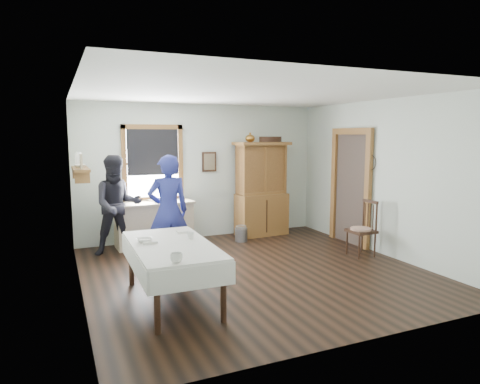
# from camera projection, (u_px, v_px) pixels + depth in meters

# --- Properties ---
(room) EXTENTS (5.01, 5.01, 2.70)m
(room) POSITION_uv_depth(u_px,v_px,m) (254.00, 184.00, 6.43)
(room) COLOR black
(room) RESTS_ON ground
(window) EXTENTS (1.18, 0.07, 1.48)m
(window) POSITION_uv_depth(u_px,v_px,m) (153.00, 160.00, 8.24)
(window) COLOR white
(window) RESTS_ON room
(doorway) EXTENTS (0.09, 1.14, 2.22)m
(doorway) POSITION_uv_depth(u_px,v_px,m) (351.00, 184.00, 8.20)
(doorway) COLOR #453831
(doorway) RESTS_ON room
(wall_shelf) EXTENTS (0.24, 1.00, 0.44)m
(wall_shelf) POSITION_uv_depth(u_px,v_px,m) (80.00, 167.00, 6.86)
(wall_shelf) COLOR brown
(wall_shelf) RESTS_ON room
(framed_picture) EXTENTS (0.30, 0.04, 0.40)m
(framed_picture) POSITION_uv_depth(u_px,v_px,m) (209.00, 162.00, 8.70)
(framed_picture) COLOR #381F13
(framed_picture) RESTS_ON room
(rug_beater) EXTENTS (0.01, 0.27, 0.27)m
(rug_beater) POSITION_uv_depth(u_px,v_px,m) (371.00, 156.00, 7.62)
(rug_beater) COLOR black
(rug_beater) RESTS_ON room
(work_counter) EXTENTS (1.49, 0.62, 0.84)m
(work_counter) POSITION_uv_depth(u_px,v_px,m) (154.00, 224.00, 8.09)
(work_counter) COLOR tan
(work_counter) RESTS_ON room
(china_hutch) EXTENTS (1.18, 0.62, 1.95)m
(china_hutch) POSITION_uv_depth(u_px,v_px,m) (262.00, 189.00, 8.92)
(china_hutch) COLOR brown
(china_hutch) RESTS_ON room
(dining_table) EXTENTS (1.01, 1.88, 0.75)m
(dining_table) POSITION_uv_depth(u_px,v_px,m) (172.00, 273.00, 5.36)
(dining_table) COLOR silver
(dining_table) RESTS_ON room
(spindle_chair) EXTENTS (0.46, 0.46, 0.98)m
(spindle_chair) POSITION_uv_depth(u_px,v_px,m) (361.00, 228.00, 7.39)
(spindle_chair) COLOR #381F13
(spindle_chair) RESTS_ON room
(pail) EXTENTS (0.29, 0.29, 0.26)m
(pail) POSITION_uv_depth(u_px,v_px,m) (241.00, 235.00, 8.46)
(pail) COLOR gray
(pail) RESTS_ON room
(wicker_basket) EXTENTS (0.37, 0.30, 0.19)m
(wicker_basket) POSITION_uv_depth(u_px,v_px,m) (256.00, 232.00, 8.89)
(wicker_basket) COLOR #976B44
(wicker_basket) RESTS_ON room
(woman_blue) EXTENTS (0.62, 0.42, 1.65)m
(woman_blue) POSITION_uv_depth(u_px,v_px,m) (168.00, 215.00, 6.78)
(woman_blue) COLOR navy
(woman_blue) RESTS_ON room
(figure_dark) EXTENTS (0.80, 0.63, 1.62)m
(figure_dark) POSITION_uv_depth(u_px,v_px,m) (118.00, 209.00, 7.45)
(figure_dark) COLOR black
(figure_dark) RESTS_ON room
(table_cup_a) EXTENTS (0.15, 0.15, 0.10)m
(table_cup_a) POSITION_uv_depth(u_px,v_px,m) (176.00, 258.00, 4.52)
(table_cup_a) COLOR white
(table_cup_a) RESTS_ON dining_table
(table_cup_b) EXTENTS (0.11, 0.11, 0.09)m
(table_cup_b) POSITION_uv_depth(u_px,v_px,m) (191.00, 235.00, 5.56)
(table_cup_b) COLOR white
(table_cup_b) RESTS_ON dining_table
(table_bowl) EXTENTS (0.24, 0.24, 0.06)m
(table_bowl) POSITION_uv_depth(u_px,v_px,m) (144.00, 240.00, 5.38)
(table_bowl) COLOR white
(table_bowl) RESTS_ON dining_table
(counter_book) EXTENTS (0.24, 0.25, 0.02)m
(counter_book) POSITION_uv_depth(u_px,v_px,m) (150.00, 201.00, 8.10)
(counter_book) COLOR #6D6048
(counter_book) RESTS_ON work_counter
(counter_bowl) EXTENTS (0.23, 0.23, 0.06)m
(counter_bowl) POSITION_uv_depth(u_px,v_px,m) (160.00, 199.00, 8.19)
(counter_bowl) COLOR white
(counter_bowl) RESTS_ON work_counter
(shelf_bowl) EXTENTS (0.22, 0.22, 0.05)m
(shelf_bowl) POSITION_uv_depth(u_px,v_px,m) (80.00, 166.00, 6.87)
(shelf_bowl) COLOR white
(shelf_bowl) RESTS_ON wall_shelf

